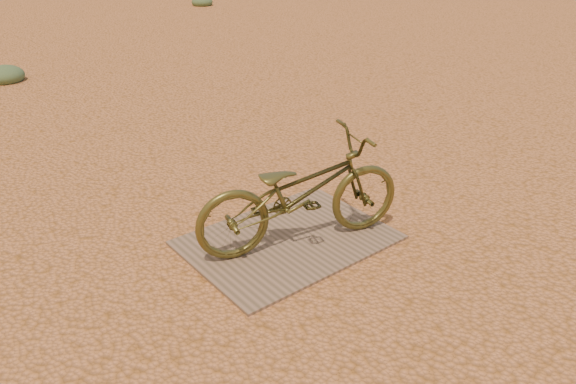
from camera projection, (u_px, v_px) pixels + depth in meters
ground at (230, 257)px, 4.10m from camera, size 120.00×120.00×0.00m
plywood_board at (288, 240)px, 4.28m from camera, size 1.50×1.09×0.02m
bicycle at (301, 192)px, 4.06m from camera, size 1.68×0.96×0.84m
kale_a at (6, 81)px, 8.29m from camera, size 0.55×0.55×0.30m
kale_b at (202, 5)px, 14.83m from camera, size 0.55×0.55×0.30m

